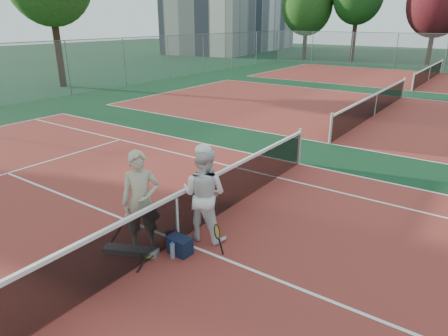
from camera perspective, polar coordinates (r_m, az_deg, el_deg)
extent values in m
plane|color=#0D311A|center=(8.03, -6.60, -10.29)|extent=(130.00, 130.00, 0.00)
cube|color=maroon|center=(8.03, -6.61, -10.27)|extent=(23.77, 10.97, 0.01)
cube|color=maroon|center=(19.60, 20.65, 7.10)|extent=(23.77, 10.97, 0.01)
cube|color=maroon|center=(32.68, 27.13, 11.07)|extent=(23.77, 10.97, 0.01)
imported|color=#B8AD8E|center=(7.48, -11.78, -4.68)|extent=(0.82, 0.83, 1.93)
imported|color=white|center=(7.68, -2.86, -3.79)|extent=(1.02, 0.85, 1.87)
cube|color=black|center=(7.55, -6.30, -10.97)|extent=(0.43, 0.30, 0.33)
cube|color=black|center=(7.79, -7.43, -10.25)|extent=(0.39, 0.39, 0.27)
cube|color=slate|center=(7.77, -13.14, -11.43)|extent=(1.05, 0.64, 0.11)
cylinder|color=#C6E0FB|center=(7.44, -7.36, -11.70)|extent=(0.09, 0.09, 0.30)
cylinder|color=#382314|center=(46.53, 11.51, 17.71)|extent=(0.44, 0.44, 4.38)
ellipsoid|color=#1A4413|center=(46.51, 11.82, 21.75)|extent=(5.30, 5.30, 6.09)
cylinder|color=#382314|center=(45.22, 18.08, 17.55)|extent=(0.44, 0.44, 5.11)
cylinder|color=#382314|center=(44.15, 27.48, 15.83)|extent=(0.44, 0.44, 4.43)
ellipsoid|color=#470F16|center=(44.14, 28.22, 20.08)|extent=(5.36, 5.36, 6.17)
cylinder|color=#382314|center=(28.35, -22.69, 16.06)|extent=(0.44, 0.44, 5.32)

